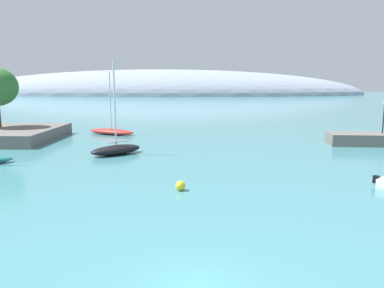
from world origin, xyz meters
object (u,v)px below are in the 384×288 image
(sailboat_red_mid_mooring, at_px, (111,131))
(harbor_lamp_post, at_px, (384,113))
(sailboat_black_outer_mooring, at_px, (116,149))
(mooring_buoy_yellow, at_px, (180,186))

(sailboat_red_mid_mooring, relative_size, harbor_lamp_post, 2.32)
(sailboat_black_outer_mooring, bearing_deg, sailboat_red_mid_mooring, -116.13)
(sailboat_red_mid_mooring, xyz_separation_m, mooring_buoy_yellow, (12.54, -30.49, -0.15))
(harbor_lamp_post, bearing_deg, sailboat_black_outer_mooring, -167.53)
(mooring_buoy_yellow, bearing_deg, sailboat_black_outer_mooring, 119.79)
(sailboat_black_outer_mooring, bearing_deg, mooring_buoy_yellow, 78.51)
(sailboat_red_mid_mooring, bearing_deg, harbor_lamp_post, -169.59)
(harbor_lamp_post, bearing_deg, sailboat_red_mid_mooring, 166.88)
(mooring_buoy_yellow, distance_m, harbor_lamp_post, 33.64)
(sailboat_red_mid_mooring, xyz_separation_m, sailboat_black_outer_mooring, (4.42, -16.30, 0.12))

